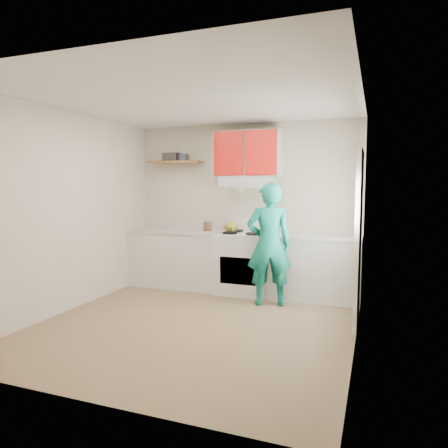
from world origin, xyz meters
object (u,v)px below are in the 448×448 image
at_px(tin, 183,158).
at_px(person, 269,244).
at_px(stove, 244,263).
at_px(crock, 208,227).
at_px(kettle, 231,226).

relative_size(tin, person, 0.11).
height_order(stove, person, person).
distance_m(crock, person, 1.30).
xyz_separation_m(stove, person, (0.51, -0.49, 0.38)).
bearing_deg(tin, kettle, -9.44).
height_order(tin, kettle, tin).
bearing_deg(tin, person, -22.89).
xyz_separation_m(tin, kettle, (0.88, -0.15, -1.09)).
distance_m(kettle, crock, 0.41).
height_order(stove, tin, tin).
distance_m(tin, person, 2.17).
bearing_deg(kettle, tin, -172.31).
relative_size(kettle, crock, 1.26).
xyz_separation_m(kettle, crock, (-0.41, 0.04, -0.03)).
xyz_separation_m(stove, kettle, (-0.24, 0.05, 0.55)).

